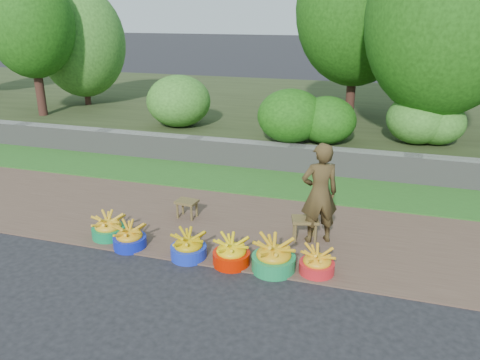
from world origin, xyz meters
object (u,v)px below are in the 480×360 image
(basin_a, at_px, (108,228))
(stool_right, at_px, (305,223))
(basin_b, at_px, (129,238))
(basin_f, at_px, (317,263))
(basin_d, at_px, (231,253))
(vendor_woman, at_px, (320,193))
(basin_c, at_px, (188,247))
(basin_e, at_px, (274,257))
(stool_left, at_px, (187,204))

(basin_a, bearing_deg, stool_right, 15.70)
(stool_right, bearing_deg, basin_a, -164.30)
(basin_b, xyz_separation_m, basin_f, (2.59, 0.08, -0.01))
(basin_a, relative_size, basin_d, 0.98)
(basin_b, height_order, vendor_woman, vendor_woman)
(basin_a, xyz_separation_m, basin_b, (0.44, -0.17, -0.01))
(vendor_woman, bearing_deg, basin_d, 19.45)
(stool_right, bearing_deg, basin_f, -70.43)
(basin_c, bearing_deg, basin_e, 1.27)
(basin_f, distance_m, stool_right, 0.92)
(stool_right, bearing_deg, stool_left, 174.10)
(basin_a, xyz_separation_m, basin_f, (3.03, -0.09, -0.01))
(stool_left, xyz_separation_m, stool_right, (1.91, -0.20, 0.03))
(basin_e, xyz_separation_m, stool_left, (-1.68, 1.13, 0.06))
(basin_e, bearing_deg, vendor_woman, 66.31)
(basin_a, xyz_separation_m, basin_d, (1.94, -0.18, 0.00))
(basin_e, relative_size, stool_right, 1.29)
(stool_left, height_order, vendor_woman, vendor_woman)
(basin_a, height_order, basin_b, basin_a)
(stool_left, height_order, stool_right, stool_right)
(basin_f, bearing_deg, vendor_woman, 98.28)
(basin_a, relative_size, basin_c, 0.99)
(basin_b, distance_m, basin_c, 0.90)
(basin_b, bearing_deg, basin_f, 1.83)
(basin_e, bearing_deg, basin_c, -178.73)
(basin_c, xyz_separation_m, stool_right, (1.39, 0.96, 0.12))
(basin_f, bearing_deg, stool_left, 154.60)
(stool_left, bearing_deg, basin_b, -108.40)
(basin_a, bearing_deg, vendor_woman, 14.95)
(basin_a, distance_m, basin_e, 2.50)
(basin_c, height_order, vendor_woman, vendor_woman)
(basin_d, distance_m, stool_right, 1.24)
(basin_c, xyz_separation_m, vendor_woman, (1.57, 0.97, 0.58))
(stool_left, bearing_deg, basin_a, -130.27)
(basin_a, height_order, basin_e, basin_e)
(stool_right, height_order, vendor_woman, vendor_woman)
(basin_c, height_order, basin_d, basin_d)
(basin_e, xyz_separation_m, stool_right, (0.23, 0.93, 0.09))
(basin_f, relative_size, vendor_woman, 0.31)
(stool_right, bearing_deg, basin_d, -129.83)
(basin_d, height_order, stool_right, basin_d)
(stool_right, distance_m, vendor_woman, 0.50)
(basin_c, distance_m, stool_right, 1.69)
(basin_d, height_order, basin_e, basin_e)
(basin_d, xyz_separation_m, vendor_woman, (0.97, 0.96, 0.58))
(basin_b, height_order, stool_right, stool_right)
(basin_a, xyz_separation_m, stool_right, (2.73, 0.77, 0.12))
(basin_e, relative_size, vendor_woman, 0.39)
(basin_b, distance_m, vendor_woman, 2.71)
(basin_c, relative_size, basin_f, 1.09)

